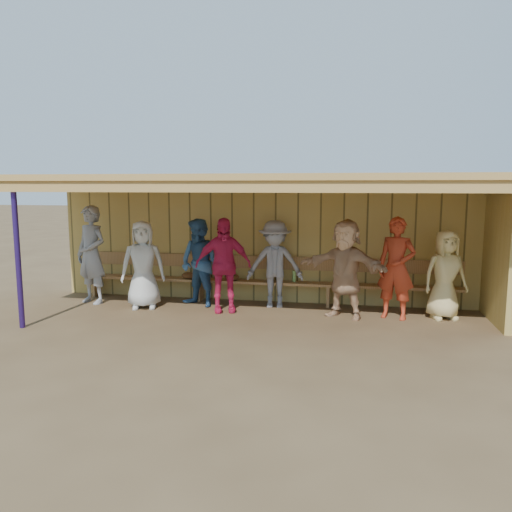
{
  "coord_description": "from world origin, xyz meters",
  "views": [
    {
      "loc": [
        1.72,
        -8.52,
        2.33
      ],
      "look_at": [
        0.0,
        0.35,
        1.05
      ],
      "focal_mm": 35.0,
      "sensor_mm": 36.0,
      "label": 1
    }
  ],
  "objects_px": {
    "player_e": "(275,264)",
    "player_g": "(396,268)",
    "player_b": "(143,265)",
    "player_a": "(92,255)",
    "player_c": "(200,263)",
    "player_h": "(445,275)",
    "player_f": "(345,269)",
    "bench": "(263,277)",
    "player_d": "(223,265)"
  },
  "relations": [
    {
      "from": "player_e",
      "to": "player_b",
      "type": "bearing_deg",
      "value": -173.09
    },
    {
      "from": "player_f",
      "to": "player_h",
      "type": "distance_m",
      "value": 1.74
    },
    {
      "from": "player_d",
      "to": "player_e",
      "type": "relative_size",
      "value": 1.05
    },
    {
      "from": "player_b",
      "to": "player_e",
      "type": "distance_m",
      "value": 2.51
    },
    {
      "from": "player_c",
      "to": "player_g",
      "type": "relative_size",
      "value": 0.95
    },
    {
      "from": "player_f",
      "to": "player_h",
      "type": "height_order",
      "value": "player_f"
    },
    {
      "from": "player_e",
      "to": "player_h",
      "type": "bearing_deg",
      "value": -11.31
    },
    {
      "from": "player_e",
      "to": "bench",
      "type": "height_order",
      "value": "player_e"
    },
    {
      "from": "player_a",
      "to": "player_d",
      "type": "distance_m",
      "value": 2.74
    },
    {
      "from": "player_a",
      "to": "player_e",
      "type": "relative_size",
      "value": 1.16
    },
    {
      "from": "player_b",
      "to": "player_h",
      "type": "distance_m",
      "value": 5.51
    },
    {
      "from": "player_g",
      "to": "player_c",
      "type": "bearing_deg",
      "value": -165.87
    },
    {
      "from": "player_f",
      "to": "bench",
      "type": "distance_m",
      "value": 1.85
    },
    {
      "from": "player_f",
      "to": "player_g",
      "type": "height_order",
      "value": "player_g"
    },
    {
      "from": "player_b",
      "to": "player_h",
      "type": "height_order",
      "value": "player_b"
    },
    {
      "from": "player_a",
      "to": "player_b",
      "type": "relative_size",
      "value": 1.16
    },
    {
      "from": "player_e",
      "to": "bench",
      "type": "distance_m",
      "value": 0.52
    },
    {
      "from": "player_a",
      "to": "player_c",
      "type": "bearing_deg",
      "value": 24.36
    },
    {
      "from": "player_g",
      "to": "player_b",
      "type": "bearing_deg",
      "value": -160.92
    },
    {
      "from": "player_e",
      "to": "player_f",
      "type": "relative_size",
      "value": 0.95
    },
    {
      "from": "player_b",
      "to": "player_c",
      "type": "height_order",
      "value": "player_c"
    },
    {
      "from": "player_b",
      "to": "bench",
      "type": "bearing_deg",
      "value": 2.24
    },
    {
      "from": "player_c",
      "to": "player_d",
      "type": "bearing_deg",
      "value": -5.58
    },
    {
      "from": "player_a",
      "to": "player_c",
      "type": "relative_size",
      "value": 1.14
    },
    {
      "from": "player_c",
      "to": "player_f",
      "type": "relative_size",
      "value": 0.97
    },
    {
      "from": "player_b",
      "to": "player_c",
      "type": "distance_m",
      "value": 1.07
    },
    {
      "from": "player_b",
      "to": "player_e",
      "type": "xyz_separation_m",
      "value": [
        2.45,
        0.56,
        -0.0
      ]
    },
    {
      "from": "player_c",
      "to": "player_d",
      "type": "xyz_separation_m",
      "value": [
        0.55,
        -0.31,
        0.02
      ]
    },
    {
      "from": "player_a",
      "to": "player_h",
      "type": "distance_m",
      "value": 6.67
    },
    {
      "from": "player_b",
      "to": "player_e",
      "type": "height_order",
      "value": "player_b"
    },
    {
      "from": "player_c",
      "to": "player_d",
      "type": "height_order",
      "value": "player_d"
    },
    {
      "from": "player_e",
      "to": "player_f",
      "type": "xyz_separation_m",
      "value": [
        1.33,
        -0.52,
        0.04
      ]
    },
    {
      "from": "player_f",
      "to": "player_g",
      "type": "xyz_separation_m",
      "value": [
        0.88,
        0.1,
        0.02
      ]
    },
    {
      "from": "player_e",
      "to": "player_g",
      "type": "bearing_deg",
      "value": -16.78
    },
    {
      "from": "player_h",
      "to": "player_g",
      "type": "bearing_deg",
      "value": 173.16
    },
    {
      "from": "player_h",
      "to": "bench",
      "type": "xyz_separation_m",
      "value": [
        -3.34,
        0.59,
        -0.26
      ]
    },
    {
      "from": "player_a",
      "to": "player_e",
      "type": "bearing_deg",
      "value": 26.13
    },
    {
      "from": "player_a",
      "to": "player_b",
      "type": "bearing_deg",
      "value": 11.0
    },
    {
      "from": "player_d",
      "to": "bench",
      "type": "xyz_separation_m",
      "value": [
        0.61,
        0.83,
        -0.35
      ]
    },
    {
      "from": "player_a",
      "to": "player_h",
      "type": "xyz_separation_m",
      "value": [
        6.67,
        0.08,
        -0.19
      ]
    },
    {
      "from": "player_h",
      "to": "player_b",
      "type": "bearing_deg",
      "value": 166.79
    },
    {
      "from": "player_d",
      "to": "player_f",
      "type": "distance_m",
      "value": 2.22
    },
    {
      "from": "player_b",
      "to": "player_h",
      "type": "relative_size",
      "value": 1.07
    },
    {
      "from": "player_b",
      "to": "bench",
      "type": "height_order",
      "value": "player_b"
    },
    {
      "from": "player_g",
      "to": "bench",
      "type": "relative_size",
      "value": 0.24
    },
    {
      "from": "player_e",
      "to": "player_f",
      "type": "distance_m",
      "value": 1.43
    },
    {
      "from": "player_d",
      "to": "bench",
      "type": "height_order",
      "value": "player_d"
    },
    {
      "from": "bench",
      "to": "player_b",
      "type": "bearing_deg",
      "value": -158.33
    },
    {
      "from": "player_c",
      "to": "player_g",
      "type": "height_order",
      "value": "player_g"
    },
    {
      "from": "player_a",
      "to": "player_d",
      "type": "height_order",
      "value": "player_a"
    }
  ]
}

